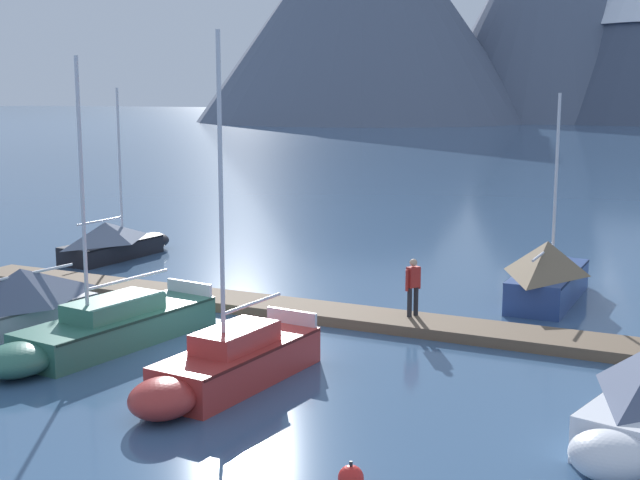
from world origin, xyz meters
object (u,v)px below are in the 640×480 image
sailboat_mid_dock_starboard (226,365)px  sailboat_far_berth (550,272)px  mooring_buoy_channel_marker (351,478)px  person_on_dock (413,284)px  sailboat_mid_dock_port (103,329)px  sailboat_nearest_berth (114,241)px  sailboat_second_berth (6,305)px

sailboat_mid_dock_starboard → sailboat_far_berth: sailboat_mid_dock_starboard is taller
sailboat_far_berth → mooring_buoy_channel_marker: bearing=-90.8°
sailboat_mid_dock_starboard → person_on_dock: bearing=74.2°
sailboat_mid_dock_port → sailboat_far_berth: (9.50, 10.72, 0.43)m
person_on_dock → sailboat_far_berth: bearing=59.6°
mooring_buoy_channel_marker → person_on_dock: bearing=104.5°
sailboat_mid_dock_starboard → mooring_buoy_channel_marker: bearing=-36.7°
sailboat_nearest_berth → mooring_buoy_channel_marker: 22.95m
sailboat_mid_dock_starboard → sailboat_nearest_berth: bearing=137.7°
mooring_buoy_channel_marker → sailboat_second_berth: bearing=159.7°
sailboat_nearest_berth → sailboat_second_berth: (4.59, -10.29, 0.08)m
sailboat_mid_dock_port → mooring_buoy_channel_marker: sailboat_mid_dock_port is taller
sailboat_far_berth → person_on_dock: sailboat_far_berth is taller
sailboat_mid_dock_port → sailboat_far_berth: 14.33m
sailboat_far_berth → person_on_dock: bearing=-120.4°
sailboat_mid_dock_starboard → mooring_buoy_channel_marker: size_ratio=15.20×
sailboat_nearest_berth → sailboat_mid_dock_port: size_ratio=0.91×
sailboat_mid_dock_port → sailboat_far_berth: sailboat_mid_dock_port is taller
sailboat_second_berth → mooring_buoy_channel_marker: 13.62m
sailboat_mid_dock_starboard → person_on_dock: size_ratio=4.76×
sailboat_second_berth → sailboat_mid_dock_port: 3.48m
sailboat_mid_dock_starboard → mooring_buoy_channel_marker: sailboat_mid_dock_starboard is taller
sailboat_nearest_berth → sailboat_mid_dock_port: sailboat_mid_dock_port is taller
sailboat_second_berth → sailboat_mid_dock_starboard: sailboat_mid_dock_starboard is taller
sailboat_mid_dock_port → sailboat_mid_dock_starboard: sailboat_mid_dock_starboard is taller
sailboat_second_berth → person_on_dock: size_ratio=4.66×
sailboat_second_berth → sailboat_mid_dock_starboard: 8.18m
sailboat_second_berth → mooring_buoy_channel_marker: bearing=-20.3°
sailboat_nearest_berth → sailboat_mid_dock_port: bearing=-52.0°
sailboat_mid_dock_starboard → mooring_buoy_channel_marker: 5.84m
sailboat_nearest_berth → sailboat_far_berth: (17.56, 0.42, 0.23)m
sailboat_far_berth → mooring_buoy_channel_marker: size_ratio=12.68×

